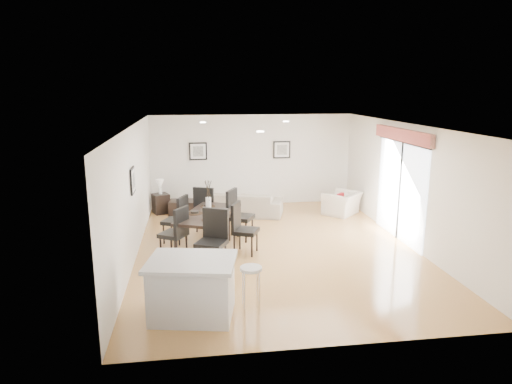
{
  "coord_description": "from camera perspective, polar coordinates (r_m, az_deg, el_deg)",
  "views": [
    {
      "loc": [
        -1.76,
        -9.42,
        3.46
      ],
      "look_at": [
        -0.38,
        0.4,
        1.19
      ],
      "focal_mm": 32.0,
      "sensor_mm": 36.0,
      "label": 1
    }
  ],
  "objects": [
    {
      "name": "courtyard_plant_b",
      "position": [
        13.8,
        25.97,
        -1.61
      ],
      "size": [
        0.42,
        0.42,
        0.64
      ],
      "primitive_type": "imported",
      "rotation": [
        0.0,
        0.0,
        0.19
      ],
      "color": "#355223",
      "rests_on": "ground"
    },
    {
      "name": "courtyard",
      "position": [
        13.24,
        29.02,
        0.18
      ],
      "size": [
        6.0,
        6.0,
        2.0
      ],
      "color": "gray",
      "rests_on": "ground"
    },
    {
      "name": "wall_left",
      "position": [
        9.74,
        -15.09,
        -0.1
      ],
      "size": [
        0.04,
        8.0,
        2.7
      ],
      "primitive_type": "cube",
      "color": "white",
      "rests_on": "ground"
    },
    {
      "name": "dining_chair_head",
      "position": [
        8.96,
        -5.35,
        -5.44
      ],
      "size": [
        0.7,
        0.7,
        1.17
      ],
      "rotation": [
        0.0,
        0.0,
        -0.45
      ],
      "color": "black",
      "rests_on": "ground"
    },
    {
      "name": "dining_chair_efar",
      "position": [
        10.62,
        -2.41,
        -2.46
      ],
      "size": [
        0.71,
        0.71,
        1.17
      ],
      "rotation": [
        0.0,
        0.0,
        1.08
      ],
      "color": "black",
      "rests_on": "ground"
    },
    {
      "name": "dining_chair_wnear",
      "position": [
        9.59,
        -9.87,
        -4.64
      ],
      "size": [
        0.67,
        0.67,
        1.09
      ],
      "rotation": [
        0.0,
        0.0,
        -2.12
      ],
      "color": "black",
      "rests_on": "ground"
    },
    {
      "name": "coffee_table",
      "position": [
        12.97,
        -8.66,
        -1.88
      ],
      "size": [
        1.01,
        0.67,
        0.38
      ],
      "primitive_type": "cube",
      "rotation": [
        0.0,
        0.0,
        -0.11
      ],
      "color": "black",
      "rests_on": "ground"
    },
    {
      "name": "cushion",
      "position": [
        12.83,
        10.49,
        -0.74
      ],
      "size": [
        0.25,
        0.24,
        0.27
      ],
      "primitive_type": "cube",
      "rotation": [
        0.0,
        0.0,
        3.89
      ],
      "color": "maroon",
      "rests_on": "armchair"
    },
    {
      "name": "sliding_door",
      "position": [
        10.96,
        17.67,
        2.83
      ],
      "size": [
        0.12,
        2.7,
        2.57
      ],
      "color": "white",
      "rests_on": "wall_right"
    },
    {
      "name": "wall_front",
      "position": [
        6.08,
        9.47,
        -7.63
      ],
      "size": [
        6.0,
        0.04,
        2.7
      ],
      "primitive_type": "cube",
      "color": "white",
      "rests_on": "ground"
    },
    {
      "name": "dining_table",
      "position": [
        10.06,
        -5.93,
        -3.06
      ],
      "size": [
        1.59,
        2.12,
        0.79
      ],
      "rotation": [
        0.0,
        0.0,
        -0.38
      ],
      "color": "black",
      "rests_on": "ground"
    },
    {
      "name": "side_table",
      "position": [
        13.14,
        -11.8,
        -1.42
      ],
      "size": [
        0.54,
        0.54,
        0.56
      ],
      "primitive_type": "cube",
      "rotation": [
        0.0,
        0.0,
        0.39
      ],
      "color": "black",
      "rests_on": "ground"
    },
    {
      "name": "armchair",
      "position": [
        12.98,
        10.71,
        -1.4
      ],
      "size": [
        1.27,
        1.27,
        0.62
      ],
      "primitive_type": "imported",
      "rotation": [
        0.0,
        0.0,
        3.92
      ],
      "color": "beige",
      "rests_on": "ground"
    },
    {
      "name": "wall_back",
      "position": [
        13.7,
        -0.5,
        4.01
      ],
      "size": [
        6.0,
        0.04,
        2.7
      ],
      "primitive_type": "cube",
      "color": "white",
      "rests_on": "ground"
    },
    {
      "name": "vase",
      "position": [
        9.96,
        -5.98,
        -0.96
      ],
      "size": [
        0.94,
        1.45,
        0.73
      ],
      "color": "white",
      "rests_on": "dining_table"
    },
    {
      "name": "framed_print_left_wall",
      "position": [
        9.48,
        -15.16,
        1.4
      ],
      "size": [
        0.04,
        0.52,
        0.52
      ],
      "rotation": [
        0.0,
        0.0,
        1.57
      ],
      "color": "black",
      "rests_on": "wall_left"
    },
    {
      "name": "bar_stool",
      "position": [
        7.2,
        -0.63,
        -10.15
      ],
      "size": [
        0.34,
        0.34,
        0.75
      ],
      "color": "silver",
      "rests_on": "ground"
    },
    {
      "name": "dining_chair_foot",
      "position": [
        11.21,
        -6.34,
        -1.81
      ],
      "size": [
        0.66,
        0.66,
        1.13
      ],
      "rotation": [
        0.0,
        0.0,
        2.76
      ],
      "color": "black",
      "rests_on": "ground"
    },
    {
      "name": "kitchen_island",
      "position": [
        7.22,
        -7.98,
        -11.76
      ],
      "size": [
        1.48,
        1.24,
        0.92
      ],
      "rotation": [
        0.0,
        0.0,
        -0.19
      ],
      "color": "silver",
      "rests_on": "ground"
    },
    {
      "name": "dining_chair_enear",
      "position": [
        9.71,
        -1.84,
        -4.17
      ],
      "size": [
        0.65,
        0.65,
        1.1
      ],
      "rotation": [
        0.0,
        0.0,
        1.15
      ],
      "color": "black",
      "rests_on": "ground"
    },
    {
      "name": "ceiling",
      "position": [
        9.62,
        2.63,
        8.32
      ],
      "size": [
        6.0,
        8.0,
        0.02
      ],
      "primitive_type": "cube",
      "color": "white",
      "rests_on": "wall_back"
    },
    {
      "name": "sofa",
      "position": [
        12.68,
        -1.74,
        -1.45
      ],
      "size": [
        2.38,
        1.47,
        0.65
      ],
      "primitive_type": "imported",
      "rotation": [
        0.0,
        0.0,
        2.85
      ],
      "color": "gray",
      "rests_on": "ground"
    },
    {
      "name": "table_lamp",
      "position": [
        13.02,
        -11.91,
        0.91
      ],
      "size": [
        0.22,
        0.22,
        0.41
      ],
      "color": "white",
      "rests_on": "side_table"
    },
    {
      "name": "framed_print_back_left",
      "position": [
        13.52,
        -7.25,
        5.07
      ],
      "size": [
        0.52,
        0.04,
        0.52
      ],
      "color": "black",
      "rests_on": "wall_back"
    },
    {
      "name": "framed_print_back_right",
      "position": [
        13.78,
        3.24,
        5.3
      ],
      "size": [
        0.52,
        0.04,
        0.52
      ],
      "color": "black",
      "rests_on": "wall_back"
    },
    {
      "name": "dining_chair_wfar",
      "position": [
        10.51,
        -9.68,
        -3.06
      ],
      "size": [
        0.65,
        0.65,
        1.09
      ],
      "rotation": [
        0.0,
        0.0,
        -1.99
      ],
      "color": "black",
      "rests_on": "ground"
    },
    {
      "name": "wall_right",
      "position": [
        10.77,
        18.45,
        0.9
      ],
      "size": [
        0.04,
        8.0,
        2.7
      ],
      "primitive_type": "cube",
      "color": "white",
      "rests_on": "ground"
    },
    {
      "name": "ground",
      "position": [
        10.19,
        2.47,
        -6.99
      ],
      "size": [
        8.0,
        8.0,
        0.0
      ],
      "primitive_type": "plane",
      "color": "#B5814A",
      "rests_on": "ground"
    }
  ]
}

